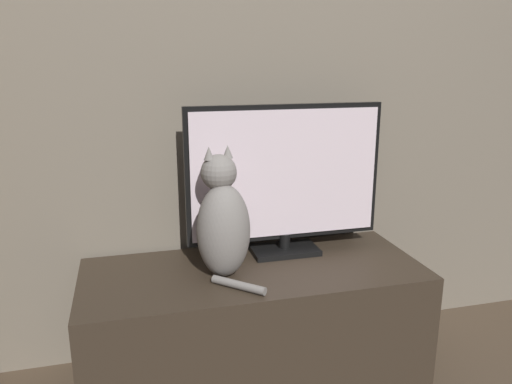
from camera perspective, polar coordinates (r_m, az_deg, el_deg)
The scene contains 4 objects.
wall_back at distance 1.99m, azimuth -2.59°, elevation 17.85°, with size 4.80×0.05×2.60m.
tv_stand at distance 1.95m, azimuth -0.24°, elevation -14.85°, with size 1.24×0.52×0.46m.
tv at distance 1.91m, azimuth 3.36°, elevation 1.58°, with size 0.77×0.16×0.58m.
cat at distance 1.74m, azimuth -3.85°, elevation -3.53°, with size 0.22×0.31×0.46m.
Camera 1 is at (-0.43, -0.72, 1.20)m, focal length 35.00 mm.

